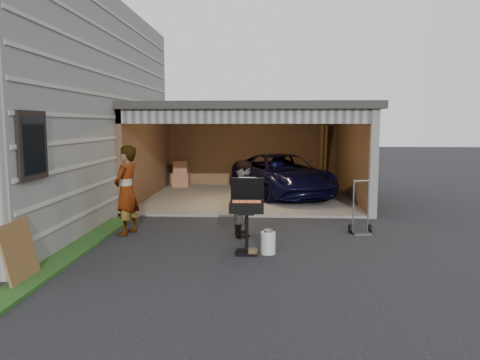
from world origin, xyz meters
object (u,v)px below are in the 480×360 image
object	(u,v)px
woman	(127,190)
man	(244,198)
minivan	(282,177)
hand_truck	(361,223)
propane_tank	(268,243)
bbq_grill	(247,209)
plywood_panel	(19,252)

from	to	relation	value
woman	man	distance (m)	2.49
minivan	hand_truck	bearing A→B (deg)	-93.83
man	propane_tank	world-z (taller)	man
bbq_grill	woman	bearing A→B (deg)	152.62
man	propane_tank	xyz separation A→B (m)	(0.49, -1.41, -0.60)
hand_truck	bbq_grill	bearing A→B (deg)	-151.45
bbq_grill	hand_truck	xyz separation A→B (m)	(2.38, 1.64, -0.59)
man	bbq_grill	distance (m)	1.41
propane_tank	plywood_panel	distance (m)	4.08
man	plywood_panel	bearing A→B (deg)	126.37
minivan	propane_tank	xyz separation A→B (m)	(-0.49, -6.68, -0.45)
man	bbq_grill	xyz separation A→B (m)	(0.10, -1.40, 0.01)
plywood_panel	hand_truck	xyz separation A→B (m)	(5.68, 3.38, -0.24)
man	hand_truck	distance (m)	2.56
minivan	plywood_panel	world-z (taller)	minivan
propane_tank	hand_truck	distance (m)	2.59
minivan	propane_tank	size ratio (longest dim) A/B	11.67
minivan	woman	distance (m)	6.36
bbq_grill	minivan	bearing A→B (deg)	82.52
minivan	plywood_panel	bearing A→B (deg)	-136.99
man	plywood_panel	world-z (taller)	man
propane_tank	plywood_panel	xyz separation A→B (m)	(-3.69, -1.72, 0.26)
hand_truck	man	bearing A→B (deg)	179.49
minivan	bbq_grill	bearing A→B (deg)	-118.04
man	hand_truck	size ratio (longest dim) A/B	1.37
minivan	hand_truck	distance (m)	5.26
woman	man	xyz separation A→B (m)	(2.49, 0.06, -0.15)
plywood_panel	propane_tank	bearing A→B (deg)	25.06
bbq_grill	hand_truck	distance (m)	2.96
woman	bbq_grill	world-z (taller)	woman
woman	minivan	bearing A→B (deg)	161.91
bbq_grill	hand_truck	world-z (taller)	bbq_grill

